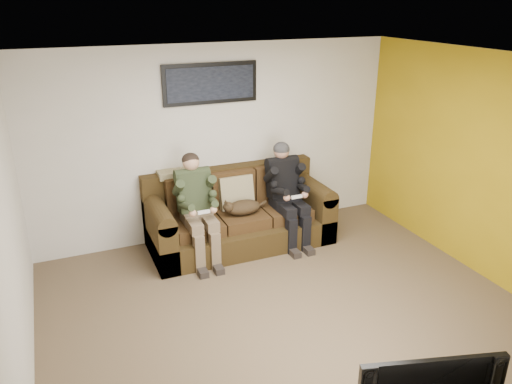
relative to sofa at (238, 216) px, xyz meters
name	(u,v)px	position (x,y,z in m)	size (l,w,h in m)	color
floor	(291,316)	(-0.11, -1.84, -0.37)	(5.00, 5.00, 0.00)	brown
ceiling	(299,63)	(-0.11, -1.84, 2.23)	(5.00, 5.00, 0.00)	silver
wall_back	(218,143)	(-0.11, 0.41, 0.93)	(5.00, 5.00, 0.00)	beige
wall_front	(474,342)	(-0.11, -4.09, 0.93)	(5.00, 5.00, 0.00)	beige
wall_left	(7,250)	(-2.61, -1.84, 0.93)	(4.50, 4.50, 0.00)	beige
wall_right	(490,169)	(2.39, -1.84, 0.93)	(4.50, 4.50, 0.00)	beige
accent_wall_right	(490,169)	(2.38, -1.84, 0.93)	(4.50, 4.50, 0.00)	#A78710
sofa	(238,216)	(0.00, 0.00, 0.00)	(2.40, 1.04, 0.98)	#34250F
throw_pillow	(236,192)	(0.00, 0.05, 0.33)	(0.46, 0.13, 0.44)	#90835E
throw_blanket	(177,173)	(-0.73, 0.30, 0.61)	(0.49, 0.24, 0.09)	tan
person_left	(196,201)	(-0.62, -0.20, 0.39)	(0.51, 0.87, 1.34)	brown
person_right	(286,187)	(0.62, -0.20, 0.39)	(0.51, 0.86, 1.34)	black
cat	(242,207)	(-0.01, -0.20, 0.21)	(0.66, 0.26, 0.24)	#422F19
framed_poster	(211,83)	(-0.20, 0.38, 1.73)	(1.25, 0.05, 0.52)	black
television	(424,384)	(-0.12, -3.79, 0.37)	(0.97, 0.13, 0.56)	black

